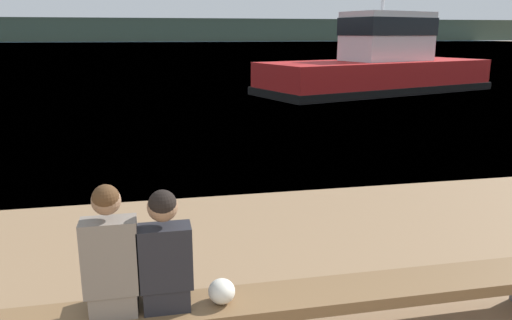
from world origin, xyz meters
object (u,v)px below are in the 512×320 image
Objects in this scene: person_right at (165,256)px; tugboat_red at (379,67)px; bench_main at (147,318)px; shopping_bag at (222,291)px; person_left at (111,258)px.

tugboat_red is at bearing 60.14° from person_right.
shopping_bag is at bearing -1.67° from bench_main.
bench_main is 0.66× the size of tugboat_red.
person_left is at bearing 179.64° from bench_main.
shopping_bag is 19.20m from tugboat_red.
person_left is 4.47× the size of shopping_bag.
bench_main is at bearing -179.29° from person_right.
person_left reaches higher than shopping_bag.
person_right reaches higher than bench_main.
bench_main is 0.60m from shopping_bag.
person_left is 19.58m from tugboat_red.
bench_main is at bearing -0.36° from person_left.
person_left is 0.09× the size of tugboat_red.
person_right is (0.39, 0.00, -0.02)m from person_left.
shopping_bag is (0.81, -0.02, -0.35)m from person_left.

